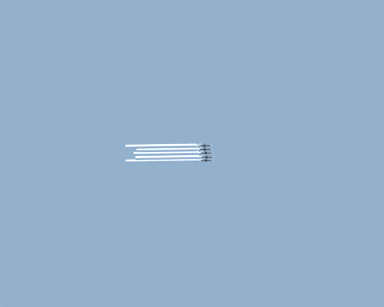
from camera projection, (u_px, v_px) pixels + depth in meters
The scene contains 10 objects.
jet_far_left at pixel (207, 160), 809.39m from camera, with size 8.82×12.84×3.09m.
jet_inner_left at pixel (207, 157), 798.16m from camera, with size 8.82×12.84×3.09m.
jet_center at pixel (207, 153), 786.64m from camera, with size 8.82×12.84×3.09m.
jet_inner_right at pixel (206, 149), 774.78m from camera, with size 8.82×12.84×3.09m.
jet_far_right at pixel (205, 146), 763.55m from camera, with size 8.82×12.84×3.09m.
smoke_trail_far_left at pixel (163, 161), 811.72m from camera, with size 3.83×75.90×3.83m.
smoke_trail_inner_left at pixel (169, 158), 800.22m from camera, with size 3.83×65.76×3.83m.
smoke_trail_center at pixel (167, 154), 788.70m from camera, with size 3.83×65.63×3.83m.
smoke_trail_inner_right at pixel (168, 150), 776.71m from camera, with size 3.83×60.81×3.83m.
smoke_trail_far_right at pixel (162, 146), 765.73m from camera, with size 3.83×70.16×3.83m.
Camera 1 is at (752.99, 28.41, 1.69)m, focal length 75.46 mm.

